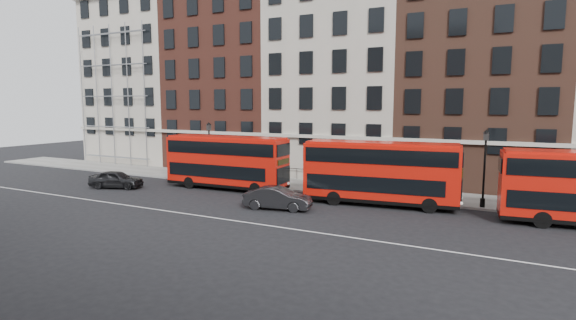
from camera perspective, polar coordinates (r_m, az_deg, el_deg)
The scene contains 12 objects.
ground at distance 30.05m, azimuth -5.54°, elevation -6.68°, with size 120.00×120.00×0.00m, color black.
pavement at distance 39.06m, azimuth 2.87°, elevation -3.30°, with size 80.00×5.00×0.15m, color gray.
kerb at distance 36.84m, azimuth 1.25°, elevation -3.93°, with size 80.00×0.30×0.16m, color gray.
road_centre_line at distance 28.45m, azimuth -7.74°, elevation -7.51°, with size 70.00×0.12×0.01m, color white.
building_terrace at distance 45.43m, azimuth 6.53°, elevation 11.01°, with size 64.00×11.95×22.00m.
bus_b at distance 37.97m, azimuth -7.86°, elevation -0.12°, with size 10.72×2.93×4.47m.
bus_c at distance 32.28m, azimuth 11.60°, elevation -1.45°, with size 10.95×3.77×4.51m.
car_rear at distance 41.01m, azimuth -20.97°, elevation -2.30°, with size 1.80×4.47×1.52m, color black.
car_front at distance 30.76m, azimuth -1.32°, elevation -4.87°, with size 1.61×4.62×1.52m, color black.
lamp_post_left at distance 42.33m, azimuth -9.96°, elevation 1.52°, with size 0.44×0.44×5.33m.
lamp_post_right at distance 33.09m, azimuth 23.69°, elevation -0.55°, with size 0.44×0.44×5.33m.
iron_railings at distance 40.95m, azimuth 4.15°, elevation -2.00°, with size 6.60×0.06×1.00m, color black, non-canonical shape.
Camera 1 is at (15.91, -24.45, 7.21)m, focal length 28.00 mm.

